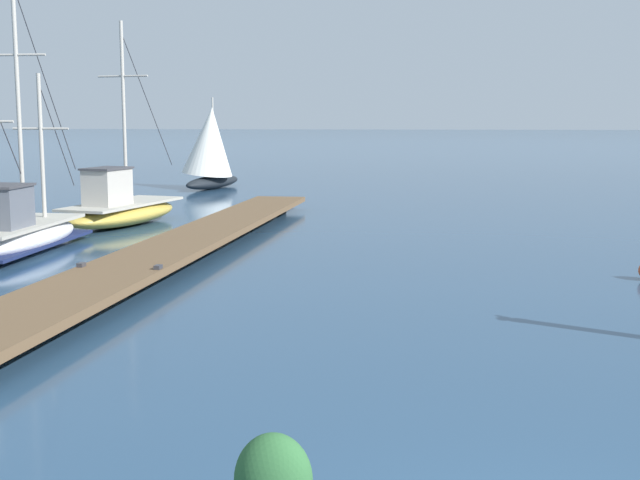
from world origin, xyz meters
TOP-DOWN VIEW (x-y plane):
  - floating_dock at (-6.51, 14.62)m, footprint 3.28×21.87m
  - fishing_boat_0 at (-10.08, 20.04)m, footprint 3.15×5.96m
  - fishing_boat_3 at (-10.87, 14.57)m, footprint 1.85×6.25m
  - distant_sailboat at (-10.28, 33.47)m, footprint 3.20×4.85m

SIDE VIEW (x-z plane):
  - floating_dock at x=-6.51m, z-range 0.10..0.63m
  - fishing_boat_0 at x=-10.08m, z-range -2.60..3.70m
  - fishing_boat_3 at x=-10.87m, z-range -2.96..4.08m
  - distant_sailboat at x=-10.28m, z-range -0.18..4.06m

